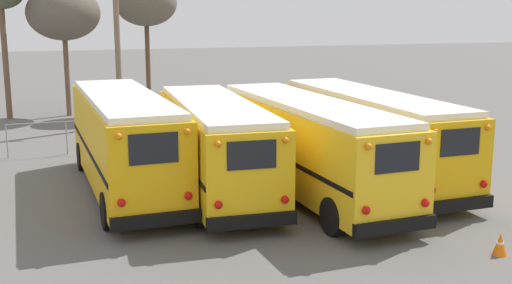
# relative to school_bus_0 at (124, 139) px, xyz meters

# --- Properties ---
(ground_plane) EXTENTS (160.00, 160.00, 0.00)m
(ground_plane) POSITION_rel_school_bus_0_xyz_m (4.25, -0.95, -1.79)
(ground_plane) COLOR #5B5956
(school_bus_0) EXTENTS (2.78, 10.00, 3.28)m
(school_bus_0) POSITION_rel_school_bus_0_xyz_m (0.00, 0.00, 0.00)
(school_bus_0) COLOR #EAAA0F
(school_bus_0) RESTS_ON ground
(school_bus_1) EXTENTS (2.96, 9.64, 3.08)m
(school_bus_1) POSITION_rel_school_bus_0_xyz_m (2.83, -1.02, -0.11)
(school_bus_1) COLOR yellow
(school_bus_1) RESTS_ON ground
(school_bus_2) EXTENTS (2.90, 10.72, 3.13)m
(school_bus_2) POSITION_rel_school_bus_0_xyz_m (5.67, -2.10, -0.08)
(school_bus_2) COLOR yellow
(school_bus_2) RESTS_ON ground
(school_bus_3) EXTENTS (2.68, 10.41, 3.12)m
(school_bus_3) POSITION_rel_school_bus_0_xyz_m (8.51, -1.04, -0.09)
(school_bus_3) COLOR #EAAA0F
(school_bus_3) RESTS_ON ground
(utility_pole) EXTENTS (1.80, 0.29, 8.92)m
(utility_pole) POSITION_rel_school_bus_0_xyz_m (1.32, 12.73, 2.82)
(utility_pole) COLOR #75604C
(utility_pole) RESTS_ON ground
(bare_tree_0) EXTENTS (3.52, 3.52, 7.70)m
(bare_tree_0) POSITION_rel_school_bus_0_xyz_m (3.41, 16.31, 4.55)
(bare_tree_0) COLOR brown
(bare_tree_0) RESTS_ON ground
(bare_tree_2) EXTENTS (4.07, 4.07, 7.34)m
(bare_tree_2) POSITION_rel_school_bus_0_xyz_m (-1.11, 17.03, 4.00)
(bare_tree_2) COLOR brown
(bare_tree_2) RESTS_ON ground
(fence_line) EXTENTS (16.57, 0.06, 1.42)m
(fence_line) POSITION_rel_school_bus_0_xyz_m (4.25, 6.53, -0.81)
(fence_line) COLOR #939399
(fence_line) RESTS_ON ground
(traffic_cone) EXTENTS (0.36, 0.36, 0.57)m
(traffic_cone) POSITION_rel_school_bus_0_xyz_m (8.10, -8.70, -1.50)
(traffic_cone) COLOR orange
(traffic_cone) RESTS_ON ground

